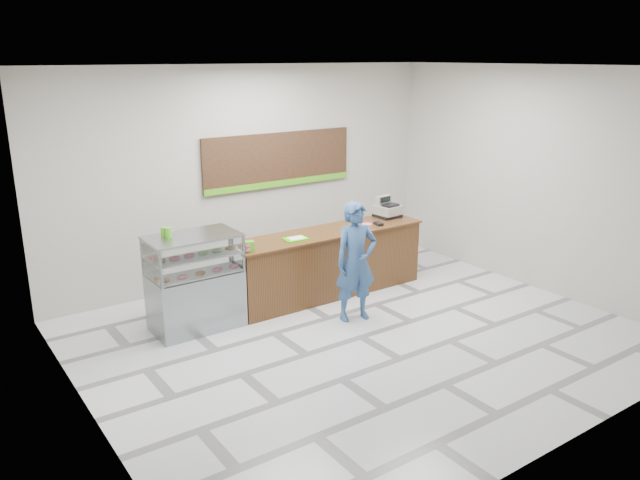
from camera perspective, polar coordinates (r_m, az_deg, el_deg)
floor at (r=8.48m, az=3.80°, el=-8.84°), size 7.00×7.00×0.00m
back_wall at (r=10.34m, az=-6.48°, el=5.98°), size 7.00×0.00×7.00m
ceiling at (r=7.66m, az=4.32°, el=15.54°), size 7.00×7.00×0.00m
sales_counter at (r=9.74m, az=0.71°, el=-2.09°), size 3.26×0.76×1.03m
display_case at (r=8.65m, az=-11.36°, el=-3.74°), size 1.22×0.72×1.33m
menu_board at (r=10.54m, az=-3.76°, el=7.26°), size 2.80×0.06×0.90m
cash_register at (r=10.46m, az=6.15°, el=2.80°), size 0.40×0.42×0.34m
card_terminal at (r=9.97m, az=5.36°, el=1.50°), size 0.11×0.19×0.04m
serving_tray at (r=9.16m, az=-2.25°, el=0.12°), size 0.36×0.27×0.02m
napkin_box at (r=8.93m, az=-7.65°, el=-0.16°), size 0.15×0.15×0.11m
straw_cup at (r=8.96m, az=-7.75°, el=-0.06°), size 0.08×0.08×0.12m
promo_box at (r=8.63m, az=-6.59°, el=-0.58°), size 0.19×0.16×0.15m
donut_decal at (r=10.01m, az=4.32°, el=1.47°), size 0.17×0.17×0.00m
green_cup_left at (r=8.48m, az=-14.09°, el=0.75°), size 0.08×0.08×0.12m
green_cup_right at (r=8.40m, az=-13.70°, el=0.66°), size 0.09×0.09×0.13m
customer at (r=8.74m, az=3.30°, el=-2.00°), size 0.69×0.53×1.71m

